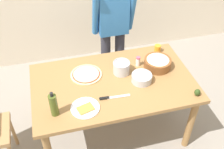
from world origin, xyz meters
TOP-DOWN VIEW (x-y plane):
  - ground at (0.00, 0.00)m, footprint 8.00×8.00m
  - dining_table at (0.00, 0.00)m, footprint 1.60×0.96m
  - person_cook at (0.20, 0.76)m, footprint 0.49×0.25m
  - pizza_raw_on_board at (-0.24, 0.16)m, footprint 0.32×0.32m
  - plate_with_slice at (-0.33, -0.28)m, footprint 0.26×0.26m
  - popcorn_bowl at (0.50, 0.10)m, footprint 0.28×0.28m
  - mixing_bowl_steel at (0.27, -0.06)m, footprint 0.20×0.20m
  - olive_oil_bottle at (-0.60, -0.28)m, footprint 0.07×0.07m
  - steel_pot at (0.12, 0.11)m, footprint 0.17×0.17m
  - cup_orange at (0.61, 0.36)m, footprint 0.07×0.07m
  - salt_shaker at (0.32, 0.18)m, footprint 0.04×0.04m
  - chef_knife at (-0.08, -0.21)m, footprint 0.29×0.04m
  - avocado at (0.71, -0.38)m, footprint 0.06×0.06m

SIDE VIEW (x-z plane):
  - ground at x=0.00m, z-range 0.00..0.00m
  - dining_table at x=0.00m, z-range 0.29..1.05m
  - chef_knife at x=-0.08m, z-range 0.76..0.78m
  - plate_with_slice at x=-0.33m, z-range 0.76..0.78m
  - pizza_raw_on_board at x=-0.24m, z-range 0.76..0.78m
  - avocado at x=0.71m, z-range 0.76..0.83m
  - mixing_bowl_steel at x=0.27m, z-range 0.76..0.84m
  - cup_orange at x=0.61m, z-range 0.76..0.84m
  - salt_shaker at x=0.32m, z-range 0.76..0.87m
  - popcorn_bowl at x=0.50m, z-range 0.76..0.88m
  - steel_pot at x=0.12m, z-range 0.76..0.89m
  - olive_oil_bottle at x=-0.60m, z-range 0.75..1.00m
  - person_cook at x=0.20m, z-range 0.13..1.75m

